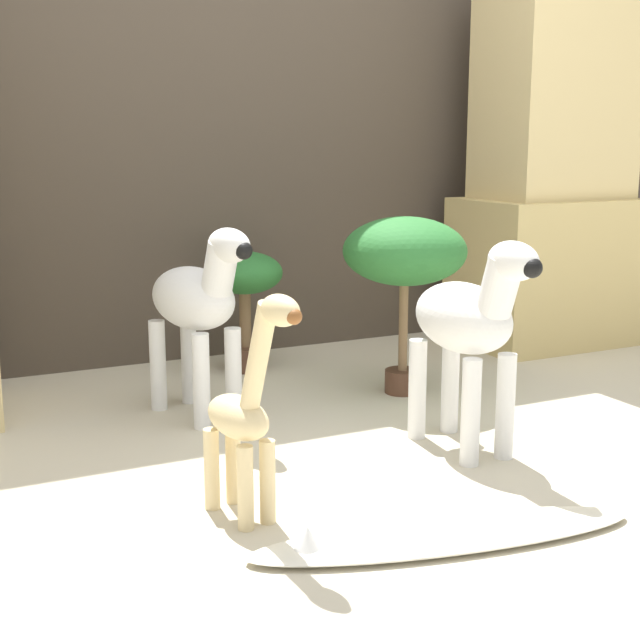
# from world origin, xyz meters

# --- Properties ---
(ground_plane) EXTENTS (14.00, 14.00, 0.00)m
(ground_plane) POSITION_xyz_m (0.00, 0.00, 0.00)
(ground_plane) COLOR beige
(wall_back) EXTENTS (6.40, 0.08, 2.20)m
(wall_back) POSITION_xyz_m (0.00, 1.69, 1.10)
(wall_back) COLOR #473D33
(wall_back) RESTS_ON ground_plane
(rock_pillar_right) EXTENTS (0.75, 0.52, 1.54)m
(rock_pillar_right) POSITION_xyz_m (1.36, 1.25, 0.69)
(rock_pillar_right) COLOR #D1B775
(rock_pillar_right) RESTS_ON ground_plane
(zebra_right) EXTENTS (0.21, 0.50, 0.64)m
(zebra_right) POSITION_xyz_m (0.21, 0.22, 0.38)
(zebra_right) COLOR white
(zebra_right) RESTS_ON ground_plane
(zebra_left) EXTENTS (0.29, 0.51, 0.64)m
(zebra_left) POSITION_xyz_m (-0.38, 0.87, 0.38)
(zebra_left) COLOR white
(zebra_left) RESTS_ON ground_plane
(giraffe_figurine) EXTENTS (0.15, 0.36, 0.57)m
(giraffe_figurine) POSITION_xyz_m (-0.54, 0.05, 0.27)
(giraffe_figurine) COLOR beige
(giraffe_figurine) RESTS_ON ground_plane
(potted_palm_front) EXTENTS (0.30, 0.30, 0.47)m
(potted_palm_front) POSITION_xyz_m (-0.02, 1.38, 0.33)
(potted_palm_front) COLOR #513323
(potted_palm_front) RESTS_ON ground_plane
(potted_palm_back) EXTENTS (0.44, 0.44, 0.63)m
(potted_palm_back) POSITION_xyz_m (0.36, 0.82, 0.50)
(potted_palm_back) COLOR #513323
(potted_palm_back) RESTS_ON ground_plane
(surfboard) EXTENTS (0.95, 0.37, 0.07)m
(surfboard) POSITION_xyz_m (-0.19, -0.25, 0.02)
(surfboard) COLOR silver
(surfboard) RESTS_ON ground_plane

